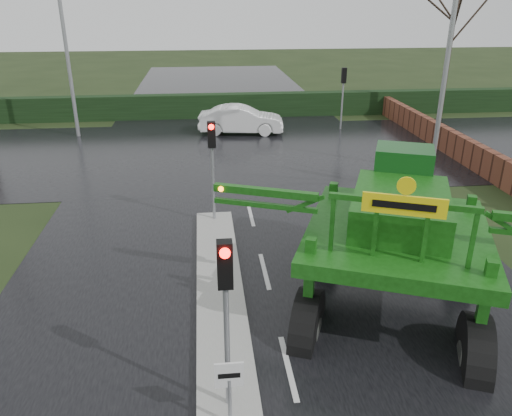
{
  "coord_description": "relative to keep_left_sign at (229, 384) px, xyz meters",
  "views": [
    {
      "loc": [
        -1.57,
        -8.18,
        7.13
      ],
      "look_at": [
        -0.25,
        3.92,
        2.0
      ],
      "focal_mm": 35.0,
      "sensor_mm": 36.0,
      "label": 1
    }
  ],
  "objects": [
    {
      "name": "ground",
      "position": [
        1.3,
        1.5,
        -1.06
      ],
      "size": [
        140.0,
        140.0,
        0.0
      ],
      "primitive_type": "plane",
      "color": "black",
      "rests_on": "ground"
    },
    {
      "name": "road_main",
      "position": [
        1.3,
        11.5,
        -1.05
      ],
      "size": [
        14.0,
        80.0,
        0.02
      ],
      "primitive_type": "cube",
      "color": "black",
      "rests_on": "ground"
    },
    {
      "name": "road_cross",
      "position": [
        1.3,
        17.5,
        -1.05
      ],
      "size": [
        80.0,
        12.0,
        0.02
      ],
      "primitive_type": "cube",
      "color": "black",
      "rests_on": "ground"
    },
    {
      "name": "median_island",
      "position": [
        0.0,
        4.5,
        -0.97
      ],
      "size": [
        1.2,
        10.0,
        0.16
      ],
      "primitive_type": "cube",
      "color": "gray",
      "rests_on": "ground"
    },
    {
      "name": "hedge_row",
      "position": [
        1.3,
        25.5,
        -0.31
      ],
      "size": [
        44.0,
        0.9,
        1.5
      ],
      "primitive_type": "cube",
      "color": "black",
      "rests_on": "ground"
    },
    {
      "name": "brick_wall",
      "position": [
        11.8,
        17.5,
        -0.46
      ],
      "size": [
        0.4,
        20.0,
        1.2
      ],
      "primitive_type": "cube",
      "color": "#592D1E",
      "rests_on": "ground"
    },
    {
      "name": "keep_left_sign",
      "position": [
        0.0,
        0.0,
        0.0
      ],
      "size": [
        0.5,
        0.07,
        1.35
      ],
      "color": "gray",
      "rests_on": "ground"
    },
    {
      "name": "traffic_signal_near",
      "position": [
        0.0,
        0.49,
        1.53
      ],
      "size": [
        0.26,
        0.33,
        3.52
      ],
      "color": "gray",
      "rests_on": "ground"
    },
    {
      "name": "traffic_signal_mid",
      "position": [
        0.0,
        8.99,
        1.53
      ],
      "size": [
        0.26,
        0.33,
        3.52
      ],
      "color": "gray",
      "rests_on": "ground"
    },
    {
      "name": "traffic_signal_far",
      "position": [
        7.8,
        21.51,
        1.53
      ],
      "size": [
        0.26,
        0.33,
        3.52
      ],
      "rotation": [
        0.0,
        0.0,
        3.14
      ],
      "color": "gray",
      "rests_on": "ground"
    },
    {
      "name": "street_light_right",
      "position": [
        9.49,
        13.5,
        4.93
      ],
      "size": [
        3.85,
        0.3,
        10.0
      ],
      "color": "gray",
      "rests_on": "ground"
    },
    {
      "name": "street_light_left_far",
      "position": [
        -6.89,
        21.5,
        4.93
      ],
      "size": [
        3.85,
        0.3,
        10.0
      ],
      "color": "gray",
      "rests_on": "ground"
    },
    {
      "name": "tree_right_far",
      "position": [
        14.3,
        22.5,
        5.44
      ],
      "size": [
        7.0,
        7.0,
        12.05
      ],
      "color": "black",
      "rests_on": "ground"
    },
    {
      "name": "crop_sprayer",
      "position": [
        2.03,
        2.91,
        1.32
      ],
      "size": [
        8.4,
        6.74,
        5.02
      ],
      "rotation": [
        0.0,
        0.0,
        -0.39
      ],
      "color": "black",
      "rests_on": "ground"
    },
    {
      "name": "white_sedan",
      "position": [
        1.9,
        21.13,
        -1.06
      ],
      "size": [
        4.9,
        2.23,
        1.56
      ],
      "primitive_type": "imported",
      "rotation": [
        0.0,
        0.0,
        1.45
      ],
      "color": "white",
      "rests_on": "ground"
    }
  ]
}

